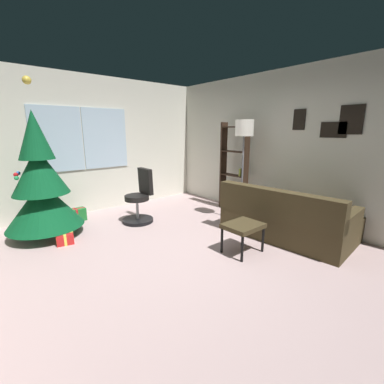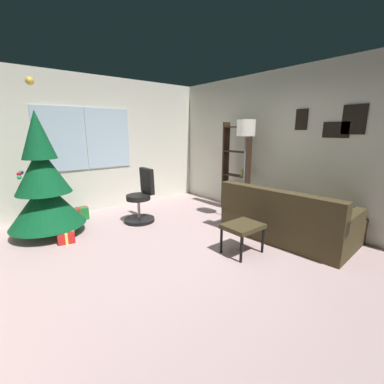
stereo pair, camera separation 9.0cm
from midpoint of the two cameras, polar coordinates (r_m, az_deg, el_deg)
name	(u,v)px [view 1 (the left image)]	position (r m, az deg, el deg)	size (l,w,h in m)	color
ground_plane	(188,257)	(3.71, -1.69, -14.13)	(4.61, 5.65, 0.10)	#B39797
wall_back_with_windows	(99,145)	(5.82, -20.19, 9.67)	(4.61, 0.12, 2.72)	silver
wall_right_with_frames	(287,147)	(5.11, 19.55, 9.25)	(0.12, 5.65, 2.72)	silver
couch	(296,219)	(4.47, 21.26, -5.62)	(1.85, 1.96, 0.83)	#3D321D
footstool	(243,228)	(3.67, 10.42, -7.69)	(0.51, 0.42, 0.42)	#3D321D
holiday_tree	(41,187)	(4.70, -30.60, 1.01)	(1.14, 1.14, 2.42)	#4C331E
gift_box_red	(65,238)	(4.45, -26.63, -9.01)	(0.28, 0.30, 0.16)	red
gift_box_green	(76,215)	(5.38, -24.56, -4.59)	(0.36, 0.19, 0.24)	#1E722D
office_chair	(140,201)	(4.90, -11.90, -2.02)	(0.56, 0.56, 0.99)	black
bookshelf	(234,173)	(5.54, 8.67, 4.21)	(0.18, 0.64, 1.83)	#2F1F15
floor_lamp	(244,137)	(4.75, 10.79, 11.70)	(0.32, 0.32, 1.84)	slate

